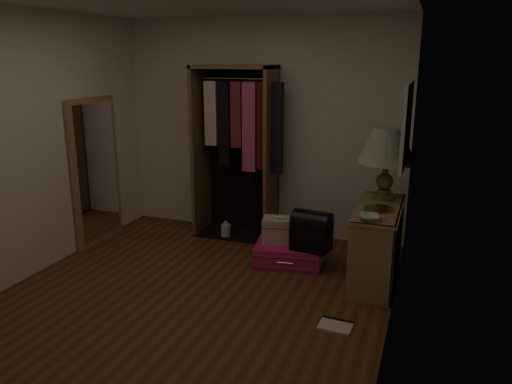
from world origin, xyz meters
TOP-DOWN VIEW (x-y plane):
  - ground at (0.00, 0.00)m, footprint 4.00×4.00m
  - room_walls at (0.08, 0.04)m, footprint 3.52×4.02m
  - console_bookshelf at (1.54, 1.04)m, footprint 0.42×1.12m
  - open_wardrobe at (-0.20, 1.77)m, footprint 1.06×0.50m
  - floor_mirror at (-1.70, 1.00)m, footprint 0.06×0.80m
  - pink_suitcase at (0.62, 1.09)m, footprint 0.78×0.62m
  - train_case at (0.51, 1.15)m, footprint 0.43×0.33m
  - black_bag at (0.88, 1.03)m, footprint 0.42×0.30m
  - table_lamp at (1.54, 1.34)m, footprint 0.58×0.58m
  - brass_tray at (1.54, 0.91)m, footprint 0.34×0.34m
  - ceramic_bowl at (1.49, 0.57)m, footprint 0.24×0.24m
  - white_jug at (-0.33, 1.60)m, footprint 0.16×0.16m
  - floor_book at (1.35, -0.02)m, footprint 0.28×0.23m

SIDE VIEW (x-z plane):
  - ground at x=0.00m, z-range 0.00..0.00m
  - floor_book at x=1.35m, z-range 0.00..0.02m
  - white_jug at x=-0.33m, z-range -0.02..0.19m
  - pink_suitcase at x=0.62m, z-range 0.00..0.22m
  - train_case at x=0.51m, z-range 0.21..0.49m
  - console_bookshelf at x=1.54m, z-range 0.02..0.77m
  - black_bag at x=0.88m, z-range 0.22..0.65m
  - brass_tray at x=1.54m, z-range 0.75..0.77m
  - ceramic_bowl at x=1.49m, z-range 0.75..0.80m
  - floor_mirror at x=-1.70m, z-range 0.00..1.70m
  - open_wardrobe at x=-0.20m, z-range 0.19..2.24m
  - table_lamp at x=1.54m, z-range 0.92..1.63m
  - room_walls at x=0.08m, z-range 0.20..2.80m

